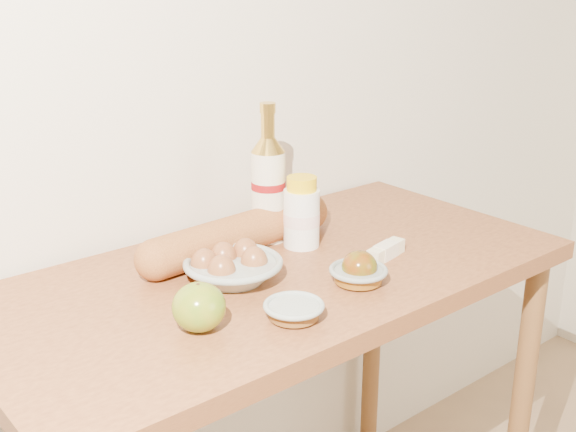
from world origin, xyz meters
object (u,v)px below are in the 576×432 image
at_px(cream_bottle, 302,214).
at_px(baguette, 239,234).
at_px(table, 279,323).
at_px(bourbon_bottle, 268,186).
at_px(egg_bowl, 232,267).

relative_size(cream_bottle, baguette, 0.31).
bearing_deg(baguette, table, -88.81).
relative_size(table, baguette, 2.38).
xyz_separation_m(bourbon_bottle, cream_bottle, (0.03, -0.07, -0.05)).
xyz_separation_m(egg_bowl, baguette, (0.09, 0.11, 0.01)).
height_order(cream_bottle, egg_bowl, cream_bottle).
distance_m(cream_bottle, baguette, 0.14).
bearing_deg(baguette, bourbon_bottle, 7.80).
distance_m(table, cream_bottle, 0.24).
bearing_deg(cream_bottle, table, -135.91).
xyz_separation_m(table, baguette, (-0.01, 0.12, 0.17)).
height_order(table, baguette, baguette).
relative_size(table, cream_bottle, 7.72).
relative_size(bourbon_bottle, baguette, 0.61).
height_order(bourbon_bottle, baguette, bourbon_bottle).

